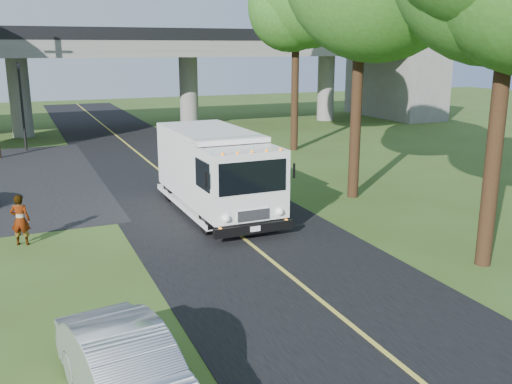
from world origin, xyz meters
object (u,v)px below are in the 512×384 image
traffic_signal (21,97)px  step_van (216,169)px  pedestrian (20,220)px  tree_right_far (301,7)px  silver_sedan (128,372)px

traffic_signal → step_van: 18.15m
traffic_signal → pedestrian: traffic_signal is taller
step_van → tree_right_far: bearing=49.4°
traffic_signal → silver_sedan: size_ratio=1.23×
tree_right_far → step_van: (-9.02, -10.83, -6.63)m
traffic_signal → step_van: bearing=-70.0°
traffic_signal → tree_right_far: bearing=-22.1°
traffic_signal → pedestrian: 18.19m
step_van → pedestrian: bearing=-172.3°
step_van → silver_sedan: 12.09m
traffic_signal → silver_sedan: (0.86, -27.80, -2.50)m
traffic_signal → tree_right_far: 17.18m
silver_sedan → traffic_signal: bearing=83.0°
tree_right_far → pedestrian: (-15.84, -11.86, -7.49)m
traffic_signal → pedestrian: bearing=-92.0°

